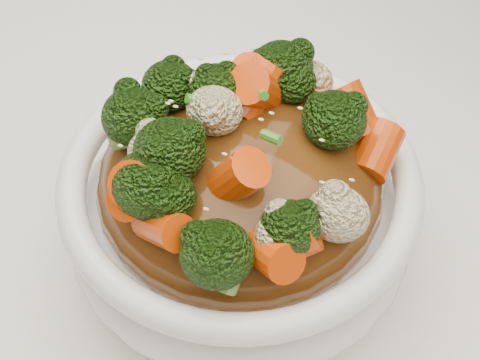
% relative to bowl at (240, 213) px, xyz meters
% --- Properties ---
extents(tablecloth, '(1.20, 0.80, 0.04)m').
position_rel_bowl_xyz_m(tablecloth, '(-0.05, 0.04, -0.06)').
color(tablecloth, white).
rests_on(tablecloth, dining_table).
extents(bowl, '(0.25, 0.25, 0.08)m').
position_rel_bowl_xyz_m(bowl, '(0.00, 0.00, 0.00)').
color(bowl, white).
rests_on(bowl, tablecloth).
extents(sauce_base, '(0.20, 0.20, 0.09)m').
position_rel_bowl_xyz_m(sauce_base, '(0.00, 0.00, 0.03)').
color(sauce_base, '#4D290D').
rests_on(sauce_base, bowl).
extents(carrots, '(0.20, 0.20, 0.05)m').
position_rel_bowl_xyz_m(carrots, '(0.00, 0.00, 0.09)').
color(carrots, '#D64107').
rests_on(carrots, sauce_base).
extents(broccoli, '(0.20, 0.20, 0.04)m').
position_rel_bowl_xyz_m(broccoli, '(0.00, 0.00, 0.09)').
color(broccoli, black).
rests_on(broccoli, sauce_base).
extents(cauliflower, '(0.20, 0.20, 0.03)m').
position_rel_bowl_xyz_m(cauliflower, '(0.00, 0.00, 0.09)').
color(cauliflower, beige).
rests_on(cauliflower, sauce_base).
extents(scallions, '(0.15, 0.15, 0.02)m').
position_rel_bowl_xyz_m(scallions, '(0.00, 0.00, 0.09)').
color(scallions, '#35801D').
rests_on(scallions, sauce_base).
extents(sesame_seeds, '(0.18, 0.18, 0.01)m').
position_rel_bowl_xyz_m(sesame_seeds, '(0.00, 0.00, 0.09)').
color(sesame_seeds, beige).
rests_on(sesame_seeds, sauce_base).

